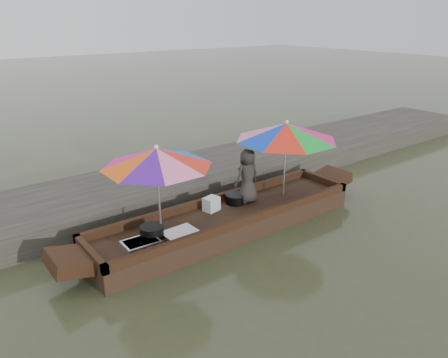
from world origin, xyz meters
TOP-DOWN VIEW (x-y plane):
  - water at (0.00, 0.00)m, footprint 80.00×80.00m
  - dock at (0.00, 2.20)m, footprint 22.00×2.20m
  - boat_hull at (0.00, 0.00)m, footprint 5.29×1.20m
  - cooking_pot at (-1.55, 0.01)m, footprint 0.39×0.39m
  - tray_crayfish at (-1.83, -0.14)m, footprint 0.58×0.41m
  - tray_scallop at (-1.14, -0.18)m, footprint 0.58×0.41m
  - charcoal_grill at (0.42, 0.29)m, footprint 0.36×0.36m
  - supply_bag at (-0.15, 0.29)m, footprint 0.32×0.27m
  - vendor at (0.65, 0.22)m, footprint 0.53×0.35m
  - umbrella_bow at (-1.39, 0.00)m, footprint 2.29×2.29m
  - umbrella_stern at (1.43, 0.00)m, footprint 2.62×2.62m

SIDE VIEW (x-z plane):
  - water at x=0.00m, z-range 0.00..0.00m
  - boat_hull at x=0.00m, z-range 0.00..0.35m
  - dock at x=0.00m, z-range 0.00..0.50m
  - tray_scallop at x=-1.14m, z-range 0.35..0.41m
  - tray_crayfish at x=-1.83m, z-range 0.35..0.44m
  - charcoal_grill at x=0.42m, z-range 0.35..0.52m
  - cooking_pot at x=-1.55m, z-range 0.35..0.56m
  - supply_bag at x=-0.15m, z-range 0.35..0.61m
  - vendor at x=0.65m, z-range 0.35..1.42m
  - umbrella_bow at x=-1.39m, z-range 0.35..1.90m
  - umbrella_stern at x=1.43m, z-range 0.35..1.90m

